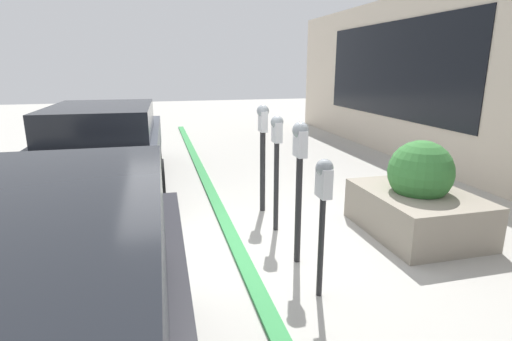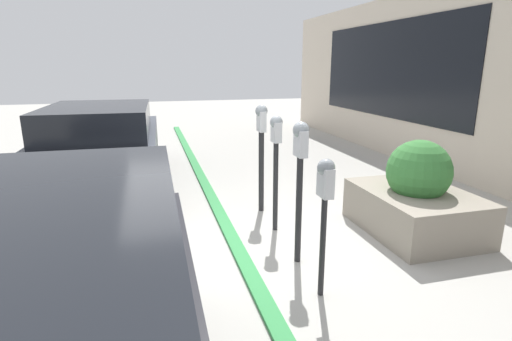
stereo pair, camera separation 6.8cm
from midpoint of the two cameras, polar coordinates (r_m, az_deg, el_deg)
The scene contains 8 objects.
ground_plane at distance 4.71m, azimuth -1.33°, elevation -11.04°, with size 40.00×40.00×0.00m, color #ADAAA3.
curb_strip at distance 4.68m, azimuth -2.31°, elevation -10.92°, with size 19.00×0.16×0.04m.
parking_meter_nearest at distance 3.50m, azimuth 10.15°, elevation -3.42°, with size 0.18×0.15×1.29m.
parking_meter_second at distance 4.07m, azimuth 6.73°, elevation 0.95°, with size 0.20×0.17×1.51m.
parking_meter_middle at distance 4.89m, azimuth 3.37°, elevation 2.92°, with size 0.18×0.15×1.47m.
parking_meter_fourth at distance 5.58m, azimuth 1.33°, elevation 4.47°, with size 0.20×0.17×1.53m.
planter_box at distance 5.37m, azimuth 22.41°, elevation -3.83°, with size 1.54×1.19×1.18m.
parked_car_middle at distance 7.22m, azimuth -20.51°, elevation 3.67°, with size 4.55×1.92×1.42m.
Camera 1 is at (-4.14, 0.90, 2.05)m, focal length 28.00 mm.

